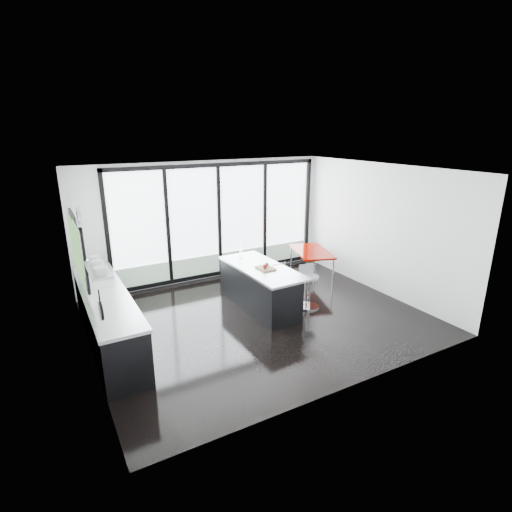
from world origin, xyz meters
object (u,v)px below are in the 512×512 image
island (259,287)px  red_table (311,265)px  bar_stool_near (309,292)px  bar_stool_far (283,290)px

island → red_table: island is taller
island → red_table: bearing=22.9°
bar_stool_near → red_table: (1.02, 1.31, 0.01)m
bar_stool_near → bar_stool_far: bar_stool_near is taller
bar_stool_far → red_table: (1.44, 0.97, 0.02)m
bar_stool_far → island: bearing=157.2°
island → bar_stool_near: bearing=-29.5°
island → red_table: 2.07m
island → bar_stool_near: (0.88, -0.50, -0.09)m
island → bar_stool_far: island is taller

